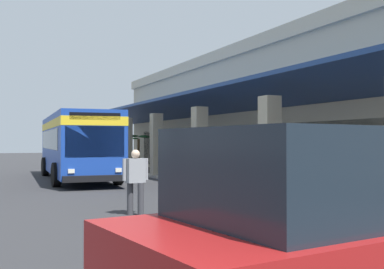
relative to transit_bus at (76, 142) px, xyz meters
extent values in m
plane|color=#2D2D30|center=(2.42, 9.21, -1.85)|extent=(120.00, 120.00, 0.00)
cube|color=#9E998E|center=(2.90, 3.92, -1.79)|extent=(37.39, 0.50, 0.12)
cube|color=#B2A88E|center=(2.90, 13.62, 1.17)|extent=(31.16, 13.25, 6.04)
cube|color=#C0B59A|center=(2.90, 13.62, 4.49)|extent=(31.46, 13.55, 0.60)
cube|color=#B2A88E|center=(-10.09, 4.07, -0.19)|extent=(0.55, 0.55, 3.32)
cube|color=#B2A88E|center=(-4.89, 4.07, -0.19)|extent=(0.55, 0.55, 3.32)
cube|color=#B2A88E|center=(0.30, 4.07, -0.19)|extent=(0.55, 0.55, 3.32)
cube|color=#B2A88E|center=(5.49, 4.07, -0.19)|extent=(0.55, 0.55, 3.32)
cube|color=#B2A88E|center=(10.69, 4.07, -0.19)|extent=(0.55, 0.55, 3.32)
cube|color=navy|center=(2.90, 5.40, 1.82)|extent=(31.16, 3.16, 0.82)
cube|color=#19232D|center=(2.90, 7.04, -0.45)|extent=(26.17, 0.08, 2.40)
cube|color=#193D9E|center=(0.05, 0.00, -0.13)|extent=(11.14, 3.27, 2.75)
cube|color=yellow|center=(0.05, 0.00, 0.80)|extent=(11.17, 3.29, 0.36)
cube|color=#19232D|center=(-0.25, 0.02, 0.10)|extent=(9.39, 3.18, 0.90)
cube|color=#19232D|center=(5.51, -0.36, 0.00)|extent=(0.21, 2.24, 1.20)
cube|color=black|center=(5.52, -0.37, 0.97)|extent=(0.19, 1.94, 0.28)
cube|color=black|center=(5.64, -0.37, -1.40)|extent=(0.36, 2.46, 0.24)
cube|color=silver|center=(5.62, 0.52, -1.10)|extent=(0.08, 0.24, 0.16)
cube|color=silver|center=(5.50, -1.26, -1.10)|extent=(0.08, 0.24, 0.16)
cube|color=silver|center=(-1.44, 0.10, 1.37)|extent=(2.51, 1.94, 0.24)
cylinder|color=black|center=(3.76, 1.03, -1.35)|extent=(1.00, 0.30, 1.00)
cylinder|color=black|center=(3.59, -1.52, -1.35)|extent=(1.00, 0.30, 1.00)
cylinder|color=black|center=(-2.94, 1.47, -1.35)|extent=(1.00, 0.30, 1.00)
cylinder|color=black|center=(-3.10, -1.07, -1.35)|extent=(1.00, 0.30, 1.00)
cube|color=maroon|center=(19.91, -1.18, -1.10)|extent=(2.50, 5.00, 0.84)
cube|color=#19232D|center=(19.92, -1.28, -0.28)|extent=(2.09, 3.44, 0.80)
cylinder|color=black|center=(18.75, 0.33, -1.47)|extent=(0.76, 0.26, 0.76)
cylinder|color=#38383D|center=(12.10, -0.75, -1.44)|extent=(0.16, 0.16, 0.82)
cylinder|color=#38383D|center=(11.88, -0.96, -1.44)|extent=(0.16, 0.16, 0.82)
cube|color=gray|center=(11.99, -0.86, -0.73)|extent=(0.31, 0.51, 0.61)
sphere|color=beige|center=(11.99, -0.86, -0.31)|extent=(0.22, 0.22, 0.22)
cylinder|color=gray|center=(11.98, -0.57, -0.70)|extent=(0.09, 0.09, 0.55)
cylinder|color=gray|center=(11.99, -1.15, -0.70)|extent=(0.09, 0.09, 0.55)
cube|color=gray|center=(-5.36, 4.97, -1.61)|extent=(0.94, 0.94, 0.48)
cylinder|color=#332319|center=(-5.36, 4.97, -1.36)|extent=(0.80, 0.80, 0.02)
cylinder|color=brown|center=(-5.36, 4.97, -0.61)|extent=(0.16, 0.16, 1.53)
ellipsoid|color=#195123|center=(-4.90, 5.09, 0.35)|extent=(0.97, 0.45, 0.16)
ellipsoid|color=#195123|center=(-5.44, 5.46, 0.30)|extent=(0.38, 1.01, 0.15)
ellipsoid|color=#195123|center=(-5.79, 4.88, 0.21)|extent=(0.91, 0.40, 0.14)
ellipsoid|color=#195123|center=(-5.45, 4.59, 0.36)|extent=(0.40, 0.81, 0.18)
camera|label=1|loc=(23.35, -4.55, 0.00)|focal=44.02mm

